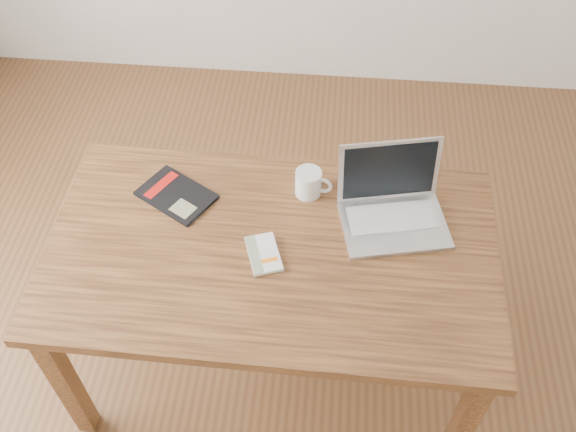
# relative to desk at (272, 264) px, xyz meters

# --- Properties ---
(room) EXTENTS (4.04, 4.04, 2.70)m
(room) POSITION_rel_desk_xyz_m (-0.13, -0.07, 0.69)
(room) COLOR brown
(room) RESTS_ON ground
(desk) EXTENTS (1.52, 0.89, 0.75)m
(desk) POSITION_rel_desk_xyz_m (0.00, 0.00, 0.00)
(desk) COLOR #56341A
(desk) RESTS_ON ground
(white_guidebook) EXTENTS (0.15, 0.18, 0.01)m
(white_guidebook) POSITION_rel_desk_xyz_m (-0.02, -0.03, 0.10)
(white_guidebook) COLOR beige
(white_guidebook) RESTS_ON desk
(black_guidebook) EXTENTS (0.31, 0.28, 0.01)m
(black_guidebook) POSITION_rel_desk_xyz_m (-0.36, 0.20, 0.10)
(black_guidebook) COLOR black
(black_guidebook) RESTS_ON desk
(laptop) EXTENTS (0.41, 0.36, 0.25)m
(laptop) POSITION_rel_desk_xyz_m (0.40, 0.18, 0.14)
(laptop) COLOR silver
(laptop) RESTS_ON desk
(coffee_mug) EXTENTS (0.13, 0.09, 0.10)m
(coffee_mug) POSITION_rel_desk_xyz_m (0.11, 0.26, 0.14)
(coffee_mug) COLOR white
(coffee_mug) RESTS_ON desk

